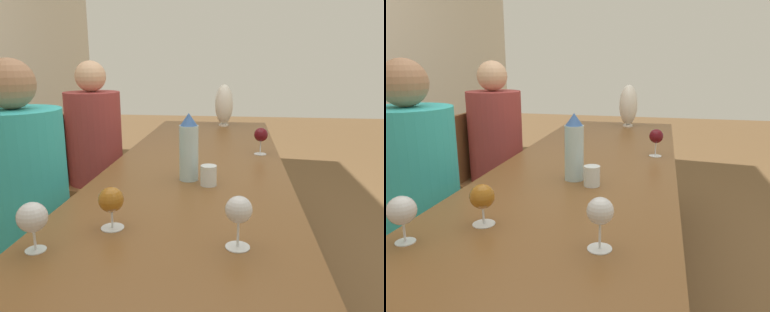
% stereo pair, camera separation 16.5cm
% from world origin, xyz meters
% --- Properties ---
extents(ground_plane, '(14.00, 14.00, 0.00)m').
position_xyz_m(ground_plane, '(0.00, 0.00, 0.00)').
color(ground_plane, brown).
extents(dining_table, '(3.10, 0.86, 0.72)m').
position_xyz_m(dining_table, '(0.00, 0.00, 0.66)').
color(dining_table, brown).
rests_on(dining_table, ground_plane).
extents(water_bottle, '(0.08, 0.08, 0.29)m').
position_xyz_m(water_bottle, '(-0.10, 0.01, 0.86)').
color(water_bottle, '#ADCCD6').
rests_on(water_bottle, dining_table).
extents(water_tumbler, '(0.07, 0.07, 0.09)m').
position_xyz_m(water_tumbler, '(-0.17, -0.08, 0.76)').
color(water_tumbler, silver).
rests_on(water_tumbler, dining_table).
extents(vase, '(0.14, 0.14, 0.33)m').
position_xyz_m(vase, '(1.35, -0.09, 0.89)').
color(vase, silver).
rests_on(vase, dining_table).
extents(wine_glass_1, '(0.08, 0.08, 0.14)m').
position_xyz_m(wine_glass_1, '(-0.79, 0.35, 0.82)').
color(wine_glass_1, silver).
rests_on(wine_glass_1, dining_table).
extents(wine_glass_2, '(0.08, 0.08, 0.15)m').
position_xyz_m(wine_glass_2, '(-0.70, -0.20, 0.83)').
color(wine_glass_2, silver).
rests_on(wine_glass_2, dining_table).
extents(wine_glass_3, '(0.08, 0.08, 0.13)m').
position_xyz_m(wine_glass_3, '(-0.62, 0.18, 0.81)').
color(wine_glass_3, silver).
rests_on(wine_glass_3, dining_table).
extents(wine_glass_4, '(0.08, 0.08, 0.15)m').
position_xyz_m(wine_glass_4, '(0.41, -0.33, 0.83)').
color(wine_glass_4, silver).
rests_on(wine_glass_4, dining_table).
extents(chair_near, '(0.44, 0.44, 0.89)m').
position_xyz_m(chair_near, '(-0.22, 0.80, 0.48)').
color(chair_near, brown).
rests_on(chair_near, ground_plane).
extents(chair_far, '(0.44, 0.44, 0.89)m').
position_xyz_m(chair_far, '(0.65, 0.80, 0.48)').
color(chair_far, brown).
rests_on(chair_far, ground_plane).
extents(person_near, '(0.39, 0.39, 1.24)m').
position_xyz_m(person_near, '(-0.22, 0.72, 0.65)').
color(person_near, '#2D2D38').
rests_on(person_near, ground_plane).
extents(person_far, '(0.36, 0.36, 1.24)m').
position_xyz_m(person_far, '(0.65, 0.72, 0.66)').
color(person_far, '#2D2D38').
rests_on(person_far, ground_plane).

